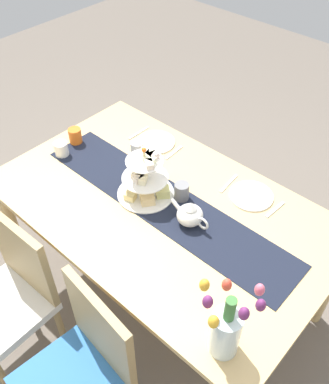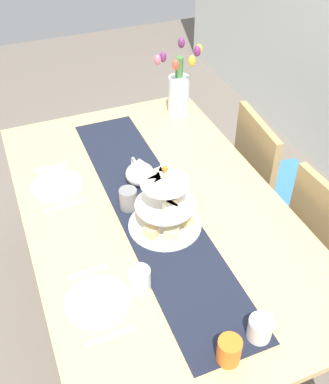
{
  "view_description": "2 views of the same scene",
  "coord_description": "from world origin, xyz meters",
  "px_view_note": "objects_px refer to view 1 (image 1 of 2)",
  "views": [
    {
      "loc": [
        -1.04,
        1.13,
        2.34
      ],
      "look_at": [
        0.02,
        -0.04,
        0.82
      ],
      "focal_mm": 39.94,
      "sensor_mm": 36.0,
      "label": 1
    },
    {
      "loc": [
        1.37,
        -0.51,
        2.09
      ],
      "look_at": [
        0.01,
        0.04,
        0.85
      ],
      "focal_mm": 43.01,
      "sensor_mm": 36.0,
      "label": 2
    }
  ],
  "objects_px": {
    "tiered_cake_stand": "(146,181)",
    "mug_grey": "(182,191)",
    "chair_right": "(11,292)",
    "teapot": "(190,215)",
    "fork_right": "(174,153)",
    "cream_jug": "(61,149)",
    "knife_left": "(229,183)",
    "mug_white_text": "(137,149)",
    "chair_left": "(83,367)",
    "fork_left": "(275,209)",
    "mug_orange": "(75,136)",
    "dining_table": "(162,217)",
    "tulip_vase": "(226,327)",
    "knife_right": "(139,133)",
    "dinner_plate_right": "(156,142)",
    "dinner_plate_left": "(251,196)"
  },
  "relations": [
    {
      "from": "tiered_cake_stand",
      "to": "mug_grey",
      "type": "xyz_separation_m",
      "value": [
        -0.16,
        -0.1,
        -0.05
      ]
    },
    {
      "from": "chair_right",
      "to": "teapot",
      "type": "xyz_separation_m",
      "value": [
        -0.5,
        -0.77,
        0.32
      ]
    },
    {
      "from": "teapot",
      "to": "fork_right",
      "type": "relative_size",
      "value": 1.59
    },
    {
      "from": "cream_jug",
      "to": "knife_left",
      "type": "bearing_deg",
      "value": -152.55
    },
    {
      "from": "knife_left",
      "to": "mug_white_text",
      "type": "xyz_separation_m",
      "value": [
        0.54,
        0.16,
        0.04
      ]
    },
    {
      "from": "chair_left",
      "to": "fork_left",
      "type": "bearing_deg",
      "value": -100.65
    },
    {
      "from": "chair_left",
      "to": "mug_orange",
      "type": "distance_m",
      "value": 1.31
    },
    {
      "from": "fork_left",
      "to": "knife_left",
      "type": "relative_size",
      "value": 0.88
    },
    {
      "from": "dining_table",
      "to": "mug_orange",
      "type": "distance_m",
      "value": 0.76
    },
    {
      "from": "tulip_vase",
      "to": "fork_left",
      "type": "xyz_separation_m",
      "value": [
        0.24,
        -0.77,
        -0.15
      ]
    },
    {
      "from": "chair_left",
      "to": "mug_orange",
      "type": "xyz_separation_m",
      "value": [
        0.98,
        -0.81,
        0.31
      ]
    },
    {
      "from": "cream_jug",
      "to": "mug_white_text",
      "type": "distance_m",
      "value": 0.44
    },
    {
      "from": "tulip_vase",
      "to": "mug_grey",
      "type": "xyz_separation_m",
      "value": [
        0.65,
        -0.51,
        -0.1
      ]
    },
    {
      "from": "teapot",
      "to": "knife_right",
      "type": "bearing_deg",
      "value": -26.84
    },
    {
      "from": "fork_right",
      "to": "mug_grey",
      "type": "height_order",
      "value": "mug_grey"
    },
    {
      "from": "knife_right",
      "to": "mug_grey",
      "type": "xyz_separation_m",
      "value": [
        -0.57,
        0.26,
        0.05
      ]
    },
    {
      "from": "dining_table",
      "to": "mug_orange",
      "type": "bearing_deg",
      "value": -3.09
    },
    {
      "from": "fork_left",
      "to": "mug_grey",
      "type": "relative_size",
      "value": 1.58
    },
    {
      "from": "chair_right",
      "to": "knife_left",
      "type": "bearing_deg",
      "value": -112.98
    },
    {
      "from": "knife_left",
      "to": "fork_right",
      "type": "bearing_deg",
      "value": 0.0
    },
    {
      "from": "knife_right",
      "to": "chair_left",
      "type": "bearing_deg",
      "value": 124.13
    },
    {
      "from": "knife_left",
      "to": "chair_left",
      "type": "bearing_deg",
      "value": 93.95
    },
    {
      "from": "mug_white_text",
      "to": "fork_right",
      "type": "bearing_deg",
      "value": -131.31
    },
    {
      "from": "teapot",
      "to": "fork_right",
      "type": "bearing_deg",
      "value": -40.52
    },
    {
      "from": "tiered_cake_stand",
      "to": "mug_white_text",
      "type": "xyz_separation_m",
      "value": [
        0.27,
        -0.2,
        -0.05
      ]
    },
    {
      "from": "mug_orange",
      "to": "cream_jug",
      "type": "bearing_deg",
      "value": 104.5
    },
    {
      "from": "dining_table",
      "to": "chair_left",
      "type": "xyz_separation_m",
      "value": [
        -0.24,
        0.77,
        -0.17
      ]
    },
    {
      "from": "dinner_plate_right",
      "to": "mug_orange",
      "type": "relative_size",
      "value": 2.42
    },
    {
      "from": "chair_right",
      "to": "dinner_plate_right",
      "type": "bearing_deg",
      "value": -86.79
    },
    {
      "from": "cream_jug",
      "to": "dinner_plate_left",
      "type": "bearing_deg",
      "value": -156.01
    },
    {
      "from": "dinner_plate_right",
      "to": "mug_white_text",
      "type": "distance_m",
      "value": 0.17
    },
    {
      "from": "knife_left",
      "to": "mug_grey",
      "type": "relative_size",
      "value": 1.79
    },
    {
      "from": "chair_left",
      "to": "tiered_cake_stand",
      "type": "height_order",
      "value": "tiered_cake_stand"
    },
    {
      "from": "fork_left",
      "to": "knife_right",
      "type": "xyz_separation_m",
      "value": [
        0.98,
        0.0,
        0.0
      ]
    },
    {
      "from": "dinner_plate_right",
      "to": "fork_right",
      "type": "distance_m",
      "value": 0.15
    },
    {
      "from": "knife_right",
      "to": "mug_orange",
      "type": "relative_size",
      "value": 1.79
    },
    {
      "from": "fork_left",
      "to": "dinner_plate_right",
      "type": "distance_m",
      "value": 0.83
    },
    {
      "from": "dinner_plate_left",
      "to": "knife_right",
      "type": "height_order",
      "value": "dinner_plate_left"
    },
    {
      "from": "mug_white_text",
      "to": "fork_left",
      "type": "bearing_deg",
      "value": -169.05
    },
    {
      "from": "chair_left",
      "to": "knife_left",
      "type": "distance_m",
      "value": 1.16
    },
    {
      "from": "cream_jug",
      "to": "fork_left",
      "type": "relative_size",
      "value": 0.57
    },
    {
      "from": "fork_left",
      "to": "mug_white_text",
      "type": "xyz_separation_m",
      "value": [
        0.83,
        0.16,
        0.04
      ]
    },
    {
      "from": "dinner_plate_right",
      "to": "fork_right",
      "type": "relative_size",
      "value": 1.53
    },
    {
      "from": "cream_jug",
      "to": "mug_grey",
      "type": "relative_size",
      "value": 0.89
    },
    {
      "from": "dinner_plate_left",
      "to": "mug_white_text",
      "type": "distance_m",
      "value": 0.7
    },
    {
      "from": "mug_orange",
      "to": "teapot",
      "type": "bearing_deg",
      "value": 177.52
    },
    {
      "from": "tiered_cake_stand",
      "to": "cream_jug",
      "type": "distance_m",
      "value": 0.6
    },
    {
      "from": "dinner_plate_left",
      "to": "fork_left",
      "type": "bearing_deg",
      "value": 180.0
    },
    {
      "from": "teapot",
      "to": "knife_left",
      "type": "bearing_deg",
      "value": -86.02
    },
    {
      "from": "tulip_vase",
      "to": "teapot",
      "type": "bearing_deg",
      "value": -38.94
    }
  ]
}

